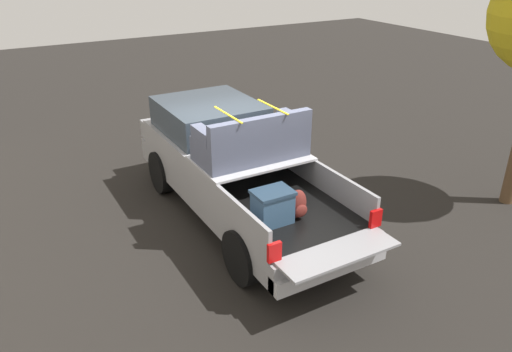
# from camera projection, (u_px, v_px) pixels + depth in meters

# --- Properties ---
(ground_plane) EXTENTS (40.00, 40.00, 0.00)m
(ground_plane) POSITION_uv_depth(u_px,v_px,m) (240.00, 216.00, 9.37)
(ground_plane) COLOR black
(pickup_truck) EXTENTS (6.05, 2.06, 2.23)m
(pickup_truck) POSITION_uv_depth(u_px,v_px,m) (230.00, 162.00, 9.26)
(pickup_truck) COLOR gray
(pickup_truck) RESTS_ON ground_plane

